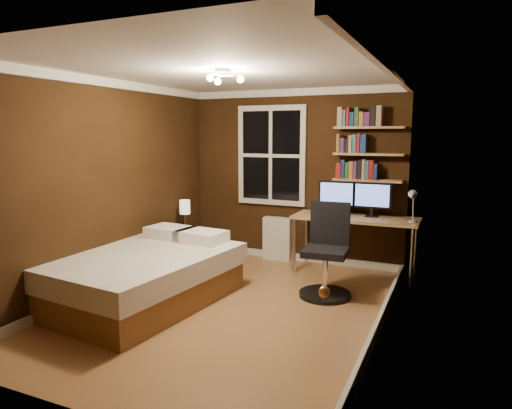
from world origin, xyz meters
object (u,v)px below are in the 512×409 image
at_px(desk, 355,221).
at_px(radiator, 278,239).
at_px(nightstand, 186,246).
at_px(office_chair, 327,260).
at_px(monitor_left, 337,198).
at_px(bed, 144,276).
at_px(bedside_lamp, 185,215).
at_px(monitor_right, 372,200).
at_px(desk_lamp, 413,206).

bearing_deg(desk, radiator, 169.88).
relative_size(nightstand, office_chair, 0.46).
height_order(monitor_left, office_chair, monitor_left).
xyz_separation_m(nightstand, office_chair, (2.23, -0.48, 0.17)).
xyz_separation_m(bed, nightstand, (-0.42, 1.51, -0.05)).
xyz_separation_m(bedside_lamp, monitor_left, (2.06, 0.58, 0.29)).
bearing_deg(radiator, monitor_left, -8.17).
distance_m(bedside_lamp, desk, 2.40).
height_order(bedside_lamp, monitor_right, monitor_right).
bearing_deg(monitor_right, radiator, 174.63).
height_order(radiator, monitor_right, monitor_right).
distance_m(bedside_lamp, radiator, 1.41).
relative_size(monitor_right, desk_lamp, 1.13).
relative_size(bed, desk_lamp, 5.02).
bearing_deg(bed, office_chair, 35.87).
distance_m(nightstand, monitor_right, 2.72).
xyz_separation_m(monitor_left, monitor_right, (0.48, 0.00, 0.00)).
relative_size(bedside_lamp, desk_lamp, 0.99).
distance_m(radiator, monitor_right, 1.55).
xyz_separation_m(bed, bedside_lamp, (-0.42, 1.51, 0.41)).
bearing_deg(bed, bedside_lamp, 111.64).
xyz_separation_m(bedside_lamp, office_chair, (2.23, -0.48, -0.29)).
bearing_deg(radiator, office_chair, -48.09).
distance_m(radiator, desk, 1.27).
bearing_deg(desk, monitor_right, 22.62).
height_order(bed, radiator, bed).
distance_m(nightstand, monitor_left, 2.27).
xyz_separation_m(bedside_lamp, desk_lamp, (3.07, 0.33, 0.29)).
relative_size(monitor_right, office_chair, 0.46).
bearing_deg(desk, nightstand, -167.94).
bearing_deg(desk_lamp, office_chair, -136.14).
xyz_separation_m(radiator, monitor_right, (1.38, -0.13, 0.69)).
distance_m(monitor_right, desk_lamp, 0.59).
bearing_deg(office_chair, bedside_lamp, 163.99).
height_order(bed, desk, desk).
bearing_deg(monitor_left, nightstand, -164.23).
bearing_deg(office_chair, desk_lamp, 40.01).
bearing_deg(monitor_left, monitor_right, 0.00).
relative_size(nightstand, desk_lamp, 1.12).
bearing_deg(bedside_lamp, bed, -74.49).
bearing_deg(desk, monitor_left, 163.80).
relative_size(monitor_left, desk_lamp, 1.13).
xyz_separation_m(desk, monitor_right, (0.20, 0.08, 0.29)).
xyz_separation_m(bed, desk_lamp, (2.65, 1.85, 0.70)).
relative_size(nightstand, radiator, 0.77).
relative_size(bed, nightstand, 4.47).
xyz_separation_m(nightstand, desk_lamp, (3.07, 0.33, 0.75)).
relative_size(desk, monitor_left, 3.31).
bearing_deg(nightstand, monitor_left, 26.75).
height_order(bedside_lamp, desk_lamp, desk_lamp).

